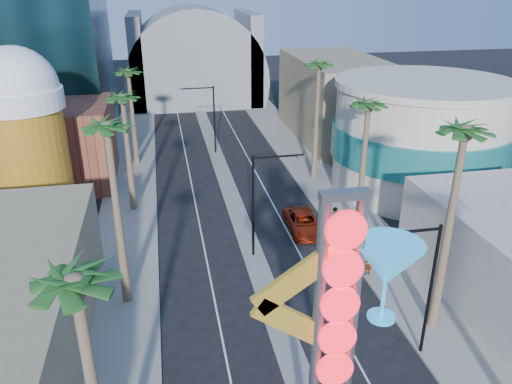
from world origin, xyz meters
name	(u,v)px	position (x,y,z in m)	size (l,w,h in m)	color
sidewalk_west	(131,188)	(-9.50, 35.00, 0.07)	(5.00, 100.00, 0.15)	gray
sidewalk_east	(315,175)	(9.50, 35.00, 0.07)	(5.00, 100.00, 0.15)	gray
median	(222,171)	(0.00, 38.00, 0.07)	(1.60, 84.00, 0.15)	gray
brick_filler_west	(60,145)	(-16.00, 38.00, 4.00)	(10.00, 10.00, 8.00)	brown
filler_east	(336,98)	(16.00, 48.00, 5.00)	(10.00, 20.00, 10.00)	#92815E
beer_mug	(23,130)	(-17.00, 30.00, 7.84)	(7.00, 7.00, 14.50)	#AD7317
turquoise_building	(419,137)	(18.00, 30.00, 5.25)	(16.60, 16.60, 10.60)	#BCB29F
canopy	(195,74)	(0.00, 72.00, 4.31)	(22.00, 16.00, 22.00)	slate
neon_sign	(356,314)	(0.82, 2.96, 7.31)	(6.53, 2.60, 12.55)	gray
streetlight_0	(261,196)	(0.55, 20.00, 4.88)	(3.79, 0.25, 8.00)	black
streetlight_1	(209,113)	(-0.55, 44.00, 4.88)	(3.79, 0.25, 8.00)	black
streetlight_2	(424,280)	(6.72, 8.00, 4.83)	(3.45, 0.25, 8.00)	black
palm_0	(78,302)	(-9.00, 2.00, 9.93)	(2.40, 2.40, 11.70)	brown
palm_1	(108,141)	(-9.00, 16.00, 10.82)	(2.40, 2.40, 12.70)	brown
palm_2	(123,106)	(-9.00, 30.00, 9.48)	(2.40, 2.40, 11.20)	brown
palm_3	(129,79)	(-9.00, 42.00, 9.48)	(2.40, 2.40, 11.20)	brown
palm_5	(462,147)	(9.00, 10.00, 11.27)	(2.40, 2.40, 13.20)	brown
palm_6	(368,114)	(9.00, 22.00, 9.93)	(2.40, 2.40, 11.70)	brown
palm_7	(319,73)	(9.00, 34.00, 10.82)	(2.40, 2.40, 12.70)	brown
red_pickup	(303,222)	(4.80, 23.28, 0.76)	(2.51, 5.43, 1.51)	#9E240C
pedestrian_a	(368,264)	(7.30, 15.83, 0.96)	(0.59, 0.39, 1.63)	gray
pedestrian_b	(334,218)	(7.30, 22.94, 1.10)	(0.93, 0.72, 1.91)	gray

